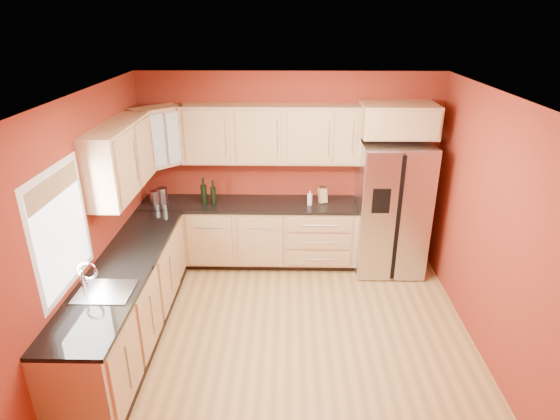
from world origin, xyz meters
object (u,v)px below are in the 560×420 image
object	(u,v)px
refrigerator	(391,208)
soap_dispenser	(310,198)
knife_block	(323,195)
wine_bottle_a	(204,191)
canister_left	(155,197)

from	to	relation	value
refrigerator	soap_dispenser	bearing A→B (deg)	179.30
knife_block	refrigerator	bearing A→B (deg)	-29.13
wine_bottle_a	knife_block	xyz separation A→B (m)	(1.58, 0.08, -0.08)
canister_left	wine_bottle_a	distance (m)	0.66
refrigerator	soap_dispenser	xyz separation A→B (m)	(-1.08, 0.01, 0.13)
canister_left	wine_bottle_a	size ratio (longest dim) A/B	0.51
refrigerator	knife_block	world-z (taller)	refrigerator
canister_left	soap_dispenser	xyz separation A→B (m)	(2.06, 0.01, 0.00)
soap_dispenser	canister_left	bearing A→B (deg)	-179.78
wine_bottle_a	knife_block	distance (m)	1.58
knife_block	soap_dispenser	world-z (taller)	knife_block
wine_bottle_a	soap_dispenser	world-z (taller)	wine_bottle_a
knife_block	wine_bottle_a	bearing A→B (deg)	160.49
wine_bottle_a	knife_block	world-z (taller)	wine_bottle_a
wine_bottle_a	soap_dispenser	bearing A→B (deg)	-0.23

